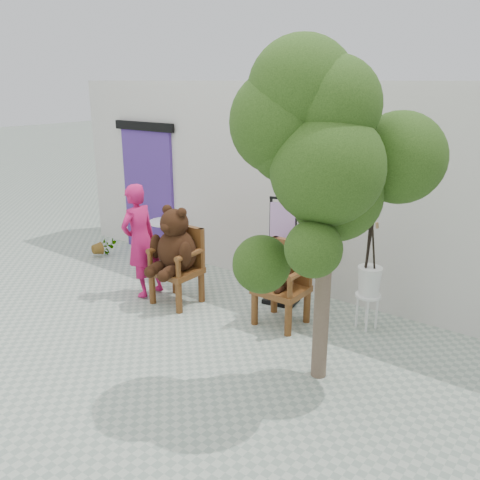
{
  "coord_description": "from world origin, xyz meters",
  "views": [
    {
      "loc": [
        3.7,
        -3.57,
        3.01
      ],
      "look_at": [
        -0.23,
        1.63,
        0.95
      ],
      "focal_mm": 38.0,
      "sensor_mm": 36.0,
      "label": 1
    }
  ],
  "objects": [
    {
      "name": "stool_bucket",
      "position": [
        1.46,
        2.05,
        0.64
      ],
      "size": [
        0.32,
        0.32,
        1.45
      ],
      "rotation": [
        0.0,
        0.0,
        -0.35
      ],
      "color": "white",
      "rests_on": "ground"
    },
    {
      "name": "doorway",
      "position": [
        -3.0,
        2.58,
        1.16
      ],
      "size": [
        1.4,
        0.11,
        2.33
      ],
      "color": "#482B83",
      "rests_on": "ground"
    },
    {
      "name": "cafe_table",
      "position": [
        -2.36,
        2.34,
        0.44
      ],
      "size": [
        0.6,
        0.6,
        0.7
      ],
      "rotation": [
        0.0,
        0.0,
        -0.03
      ],
      "color": "white",
      "rests_on": "ground"
    },
    {
      "name": "display_stand",
      "position": [
        0.19,
        2.04,
        0.58
      ],
      "size": [
        0.51,
        0.42,
        1.51
      ],
      "rotation": [
        0.0,
        0.0,
        0.18
      ],
      "color": "black",
      "rests_on": "ground"
    },
    {
      "name": "person",
      "position": [
        -1.61,
        1.1,
        0.81
      ],
      "size": [
        0.39,
        0.59,
        1.61
      ],
      "primitive_type": "imported",
      "rotation": [
        0.0,
        0.0,
        -1.56
      ],
      "color": "#BE175A",
      "rests_on": "ground"
    },
    {
      "name": "back_wall",
      "position": [
        0.0,
        3.1,
        1.5
      ],
      "size": [
        9.0,
        1.0,
        3.0
      ],
      "primitive_type": "cube",
      "color": "silver",
      "rests_on": "ground"
    },
    {
      "name": "ground_plane",
      "position": [
        0.0,
        0.0,
        0.0
      ],
      "size": [
        60.0,
        60.0,
        0.0
      ],
      "primitive_type": "plane",
      "color": "#9DA997",
      "rests_on": "ground"
    },
    {
      "name": "chair_small",
      "position": [
        0.53,
        1.55,
        0.61
      ],
      "size": [
        0.61,
        0.56,
        1.06
      ],
      "color": "#512C11",
      "rests_on": "ground"
    },
    {
      "name": "potted_plant",
      "position": [
        -3.4,
        1.8,
        0.19
      ],
      "size": [
        0.41,
        0.38,
        0.38
      ],
      "primitive_type": "imported",
      "rotation": [
        0.0,
        0.0,
        -0.27
      ],
      "color": "#19330E",
      "rests_on": "ground"
    },
    {
      "name": "tree",
      "position": [
        1.54,
        0.49,
        2.43
      ],
      "size": [
        1.72,
        1.7,
        3.4
      ],
      "rotation": [
        0.0,
        0.0,
        -0.18
      ],
      "color": "brown",
      "rests_on": "ground"
    },
    {
      "name": "chair_big",
      "position": [
        -0.99,
        1.17,
        0.78
      ],
      "size": [
        0.69,
        0.73,
        1.4
      ],
      "color": "#512C11",
      "rests_on": "ground"
    }
  ]
}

